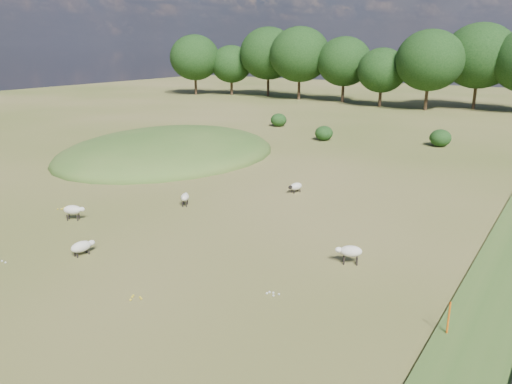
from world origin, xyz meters
TOP-DOWN VIEW (x-y plane):
  - ground at (0.00, 20.00)m, footprint 160.00×160.00m
  - mound at (-12.00, 12.00)m, footprint 16.00×20.00m
  - treeline at (-1.06, 55.44)m, footprint 96.28×14.66m
  - shrubs at (-2.56, 27.56)m, footprint 19.76×6.59m
  - marker_post at (13.95, -3.23)m, footprint 0.06×0.06m
  - sheep_0 at (2.27, 8.05)m, footprint 0.71×1.12m
  - sheep_1 at (-1.73, 2.32)m, footprint 0.82×1.01m
  - sheep_2 at (9.23, 0.13)m, footprint 1.16×0.85m
  - sheep_3 at (-0.86, -5.43)m, footprint 0.64×1.15m
  - sheep_4 at (-4.97, -2.74)m, footprint 1.15×0.89m

SIDE VIEW (x-z plane):
  - ground at x=0.00m, z-range 0.00..0.00m
  - mound at x=-12.00m, z-range -2.00..2.00m
  - sheep_0 at x=2.27m, z-range 0.08..0.70m
  - sheep_3 at x=-0.86m, z-range 0.08..0.73m
  - sheep_1 at x=-1.73m, z-range 0.14..0.87m
  - sheep_4 at x=-4.97m, z-range 0.16..0.97m
  - sheep_2 at x=9.23m, z-range 0.16..0.98m
  - marker_post at x=13.95m, z-range 0.00..1.20m
  - shrubs at x=-2.56m, z-range -0.04..1.51m
  - treeline at x=-1.06m, z-range 0.72..12.41m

